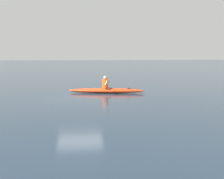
% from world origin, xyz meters
% --- Properties ---
extents(ground_plane, '(160.00, 160.00, 0.00)m').
position_xyz_m(ground_plane, '(0.00, 0.00, 0.00)').
color(ground_plane, '#1E2D3D').
extents(kayak, '(4.79, 1.32, 0.30)m').
position_xyz_m(kayak, '(-1.65, -1.77, 0.15)').
color(kayak, red).
rests_on(kayak, ground).
extents(kayaker, '(0.58, 2.45, 0.77)m').
position_xyz_m(kayaker, '(-1.59, -1.78, 0.63)').
color(kayaker, '#E04C14').
rests_on(kayaker, kayak).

